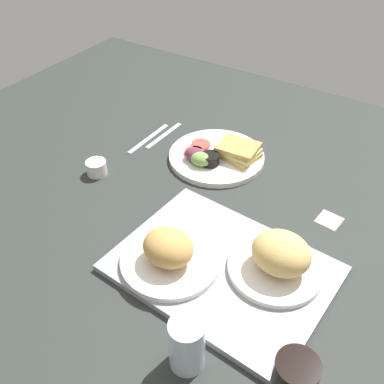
% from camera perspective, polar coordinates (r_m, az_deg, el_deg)
% --- Properties ---
extents(ground_plane, '(1.90, 1.50, 0.03)m').
position_cam_1_polar(ground_plane, '(1.16, 1.63, -1.64)').
color(ground_plane, '#282D2B').
extents(serving_tray, '(0.47, 0.36, 0.02)m').
position_cam_1_polar(serving_tray, '(0.98, 3.87, -9.77)').
color(serving_tray, gray).
rests_on(serving_tray, ground_plane).
extents(bread_plate_near, '(0.20, 0.20, 0.10)m').
position_cam_1_polar(bread_plate_near, '(0.95, 11.10, -8.32)').
color(bread_plate_near, white).
rests_on(bread_plate_near, serving_tray).
extents(bread_plate_far, '(0.22, 0.22, 0.09)m').
position_cam_1_polar(bread_plate_far, '(0.95, -2.93, -7.84)').
color(bread_plate_far, white).
rests_on(bread_plate_far, serving_tray).
extents(plate_with_salad, '(0.27, 0.27, 0.05)m').
position_cam_1_polar(plate_with_salad, '(1.28, 3.33, 4.70)').
color(plate_with_salad, white).
rests_on(plate_with_salad, ground_plane).
extents(drinking_glass, '(0.06, 0.06, 0.11)m').
position_cam_1_polar(drinking_glass, '(0.81, -0.67, -18.93)').
color(drinking_glass, silver).
rests_on(drinking_glass, ground_plane).
extents(espresso_cup, '(0.06, 0.06, 0.04)m').
position_cam_1_polar(espresso_cup, '(1.25, -12.13, 3.06)').
color(espresso_cup, silver).
rests_on(espresso_cup, ground_plane).
extents(fork, '(0.02, 0.17, 0.01)m').
position_cam_1_polar(fork, '(1.40, -3.60, 7.28)').
color(fork, '#B7B7BC').
rests_on(fork, ground_plane).
extents(knife, '(0.02, 0.19, 0.01)m').
position_cam_1_polar(knife, '(1.39, -5.58, 6.87)').
color(knife, '#B7B7BC').
rests_on(knife, ground_plane).
extents(sticky_note, '(0.06, 0.06, 0.00)m').
position_cam_1_polar(sticky_note, '(1.14, 17.17, -3.42)').
color(sticky_note, pink).
rests_on(sticky_note, ground_plane).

